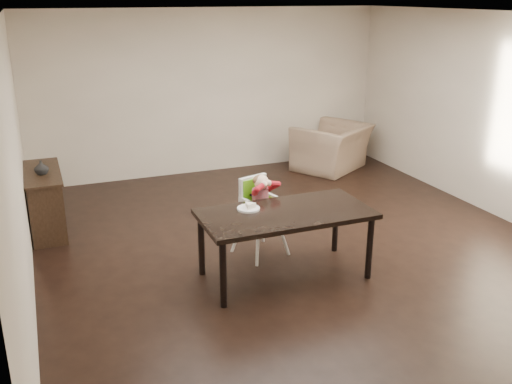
# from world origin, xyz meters

# --- Properties ---
(ground) EXTENTS (7.00, 7.00, 0.00)m
(ground) POSITION_xyz_m (0.00, 0.00, 0.00)
(ground) COLOR black
(ground) RESTS_ON ground
(room_walls) EXTENTS (6.02, 7.02, 2.71)m
(room_walls) POSITION_xyz_m (0.00, 0.00, 1.86)
(room_walls) COLOR beige
(room_walls) RESTS_ON ground
(dining_table) EXTENTS (1.80, 0.90, 0.75)m
(dining_table) POSITION_xyz_m (-0.46, -0.54, 0.67)
(dining_table) COLOR black
(dining_table) RESTS_ON ground
(high_chair) EXTENTS (0.51, 0.51, 0.97)m
(high_chair) POSITION_xyz_m (-0.50, 0.10, 0.69)
(high_chair) COLOR white
(high_chair) RESTS_ON ground
(plate) EXTENTS (0.27, 0.27, 0.07)m
(plate) POSITION_xyz_m (-0.79, -0.35, 0.77)
(plate) COLOR white
(plate) RESTS_ON dining_table
(armchair) EXTENTS (1.42, 1.29, 1.04)m
(armchair) POSITION_xyz_m (1.94, 2.80, 0.52)
(armchair) COLOR #987B60
(armchair) RESTS_ON ground
(sideboard) EXTENTS (0.44, 1.26, 0.79)m
(sideboard) POSITION_xyz_m (-2.78, 1.75, 0.40)
(sideboard) COLOR black
(sideboard) RESTS_ON ground
(vase) EXTENTS (0.18, 0.18, 0.17)m
(vase) POSITION_xyz_m (-2.78, 1.62, 0.88)
(vase) COLOR #99999E
(vase) RESTS_ON sideboard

